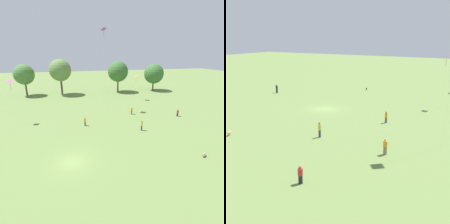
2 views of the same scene
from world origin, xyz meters
The scene contains 9 objects.
ground_plane centered at (0.00, 0.00, 0.00)m, with size 240.00×240.00×0.00m, color olive.
person_0 centered at (2.79, 11.86, 0.85)m, with size 0.40×0.40×1.70m.
person_1 centered at (12.70, 7.15, 0.97)m, with size 0.38×0.38×1.91m.
person_2 centered at (23.61, 12.29, 0.78)m, with size 0.60×0.60×1.60m.
person_3 centered at (-7.17, -16.51, 0.88)m, with size 0.65×0.65×1.79m.
person_4 centered at (13.99, 16.09, 0.86)m, with size 0.52×0.52×1.74m.
kite_0 centered at (-10.62, 16.84, 8.30)m, with size 1.16×1.13×8.68m.
dog_0 centered at (-19.92, -1.56, 0.33)m, with size 0.70×0.47×0.49m.
dog_1 centered at (17.68, -2.97, 0.37)m, with size 0.82×0.57×0.54m.
Camera 2 is at (42.89, 26.90, 12.32)m, focal length 50.00 mm.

